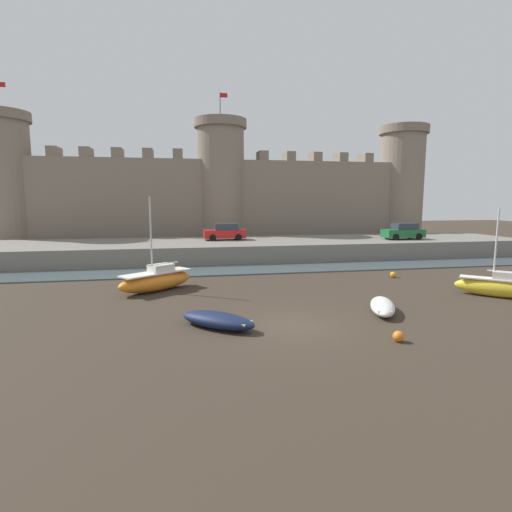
% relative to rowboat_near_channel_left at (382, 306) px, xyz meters
% --- Properties ---
extents(ground_plane, '(160.00, 160.00, 0.00)m').
position_rel_rowboat_near_channel_left_xyz_m(ground_plane, '(-4.95, -1.16, -0.35)').
color(ground_plane, '#382D23').
extents(water_channel, '(80.00, 4.50, 0.10)m').
position_rel_rowboat_near_channel_left_xyz_m(water_channel, '(-4.95, 13.32, -0.30)').
color(water_channel, '#47565B').
rests_on(water_channel, ground).
extents(quay_road, '(58.80, 10.00, 1.62)m').
position_rel_rowboat_near_channel_left_xyz_m(quay_road, '(-4.95, 20.57, 0.46)').
color(quay_road, slate).
rests_on(quay_road, ground).
extents(castle, '(52.91, 6.10, 17.84)m').
position_rel_rowboat_near_channel_left_xyz_m(castle, '(-4.95, 30.21, 6.02)').
color(castle, gray).
rests_on(castle, ground).
extents(rowboat_near_channel_left, '(2.35, 3.47, 0.67)m').
position_rel_rowboat_near_channel_left_xyz_m(rowboat_near_channel_left, '(0.00, 0.00, 0.00)').
color(rowboat_near_channel_left, silver).
rests_on(rowboat_near_channel_left, ground).
extents(rowboat_foreground_left, '(3.68, 3.36, 0.70)m').
position_rel_rowboat_near_channel_left_xyz_m(rowboat_foreground_left, '(-8.30, -0.83, 0.02)').
color(rowboat_foreground_left, '#141E3D').
rests_on(rowboat_foreground_left, ground).
extents(sailboat_foreground_right, '(3.99, 3.73, 5.10)m').
position_rel_rowboat_near_channel_left_xyz_m(sailboat_foreground_right, '(8.16, 1.79, 0.28)').
color(sailboat_foreground_right, yellow).
rests_on(sailboat_foreground_right, ground).
extents(sailboat_near_channel_right, '(4.96, 4.28, 5.79)m').
position_rel_rowboat_near_channel_left_xyz_m(sailboat_near_channel_right, '(-11.35, 7.10, 0.33)').
color(sailboat_near_channel_right, orange).
rests_on(sailboat_near_channel_right, ground).
extents(mooring_buoy_near_shore, '(0.44, 0.44, 0.44)m').
position_rel_rowboat_near_channel_left_xyz_m(mooring_buoy_near_shore, '(-1.39, -3.90, -0.13)').
color(mooring_buoy_near_shore, orange).
rests_on(mooring_buoy_near_shore, ground).
extents(mooring_buoy_mid_mud, '(0.42, 0.42, 0.42)m').
position_rel_rowboat_near_channel_left_xyz_m(mooring_buoy_mid_mud, '(5.26, 8.27, -0.14)').
color(mooring_buoy_mid_mud, orange).
rests_on(mooring_buoy_mid_mud, ground).
extents(car_quay_west, '(4.13, 1.93, 1.62)m').
position_rel_rowboat_near_channel_left_xyz_m(car_quay_west, '(12.38, 19.04, 2.05)').
color(car_quay_west, '#1E6638').
rests_on(car_quay_west, quay_road).
extents(car_quay_centre_west, '(4.13, 1.93, 1.62)m').
position_rel_rowboat_near_channel_left_xyz_m(car_quay_centre_west, '(-5.49, 21.67, 2.05)').
color(car_quay_centre_west, red).
rests_on(car_quay_centre_west, quay_road).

